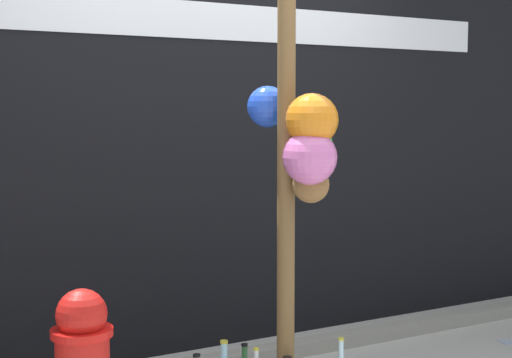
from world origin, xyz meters
name	(u,v)px	position (x,y,z in m)	size (l,w,h in m)	color
building_wall	(194,62)	(0.00, 1.45, 1.70)	(10.00, 0.21, 3.40)	black
memorial_post	(297,82)	(-0.11, 0.16, 1.54)	(0.60, 0.54, 2.83)	brown
litter_0	(507,342)	(1.67, 0.54, 0.00)	(0.07, 0.10, 0.01)	#8C99B2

